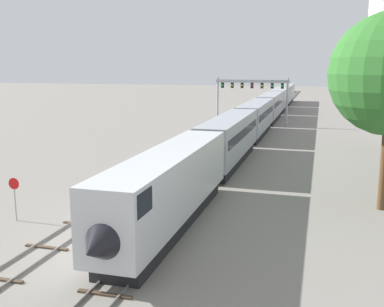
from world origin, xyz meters
name	(u,v)px	position (x,y,z in m)	size (l,w,h in m)	color
ground_plane	(120,242)	(0.00, 0.00, 0.00)	(400.00, 400.00, 0.00)	gray
track_main	(269,121)	(2.00, 60.00, 0.07)	(2.60, 200.00, 0.16)	slate
track_near	(214,136)	(-3.50, 40.00, 0.07)	(2.60, 160.00, 0.16)	slate
passenger_train	(264,111)	(2.00, 52.39, 2.61)	(3.04, 117.53, 4.80)	silver
signal_gantry	(252,90)	(-0.25, 53.26, 5.90)	(12.10, 0.49, 7.95)	#999BA0
stop_sign	(15,193)	(-8.00, 1.54, 1.87)	(0.76, 0.08, 2.88)	gray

